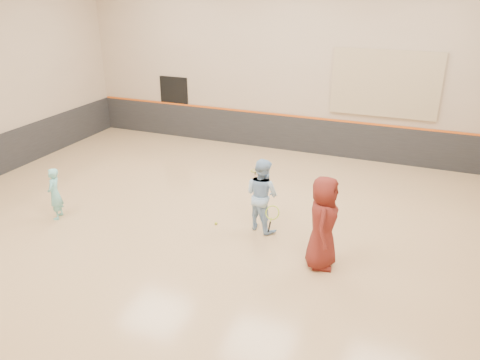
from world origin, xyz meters
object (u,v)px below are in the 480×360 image
at_px(instructor, 262,195).
at_px(spare_racket, 255,170).
at_px(girl, 55,194).
at_px(young_man, 323,223).

distance_m(instructor, spare_racket, 3.66).
xyz_separation_m(girl, instructor, (4.79, 1.35, 0.22)).
bearing_deg(girl, spare_racket, 122.75).
bearing_deg(instructor, young_man, 172.08).
relative_size(instructor, spare_racket, 2.83).
xyz_separation_m(girl, young_man, (6.42, 0.35, 0.33)).
relative_size(girl, young_man, 0.66).
bearing_deg(instructor, spare_racket, -43.59).
bearing_deg(spare_racket, young_man, -55.14).
height_order(young_man, spare_racket, young_man).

